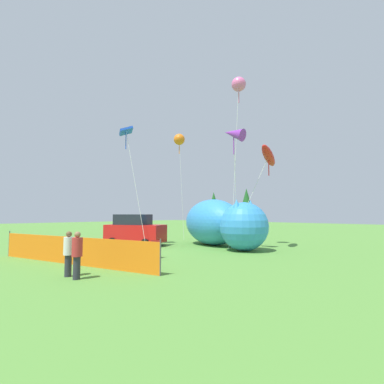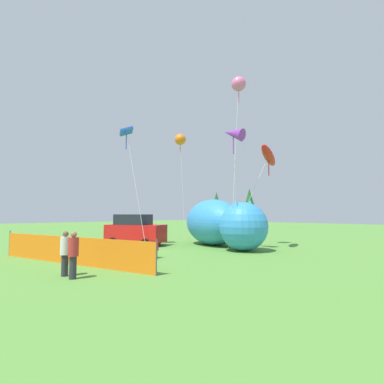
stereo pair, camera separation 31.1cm
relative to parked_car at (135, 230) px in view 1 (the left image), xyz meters
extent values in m
plane|color=#548C38|center=(2.69, -3.16, -1.05)|extent=(120.00, 120.00, 0.00)
cube|color=red|center=(0.04, 0.02, -0.20)|extent=(4.43, 3.40, 1.20)
cube|color=#1E232D|center=(-0.14, -0.07, 0.76)|extent=(2.73, 2.48, 0.72)
cylinder|color=black|center=(0.78, 1.37, -0.76)|extent=(0.63, 0.48, 0.58)
cylinder|color=black|center=(1.56, -0.25, -0.76)|extent=(0.63, 0.48, 0.58)
cylinder|color=black|center=(-1.48, 0.29, -0.76)|extent=(0.63, 0.48, 0.58)
cylinder|color=black|center=(-0.70, -1.33, -0.76)|extent=(0.63, 0.48, 0.58)
cube|color=maroon|center=(5.71, -2.94, -0.65)|extent=(0.68, 0.68, 0.03)
cube|color=maroon|center=(5.64, -2.70, -0.40)|extent=(0.49, 0.19, 0.48)
cylinder|color=#A5A5AD|center=(6.00, -3.09, -0.85)|extent=(0.02, 0.02, 0.40)
cylinder|color=#A5A5AD|center=(5.57, -3.23, -0.85)|extent=(0.02, 0.02, 0.40)
cylinder|color=#A5A5AD|center=(5.86, -2.66, -0.85)|extent=(0.02, 0.02, 0.40)
cylinder|color=#A5A5AD|center=(5.43, -2.80, -0.85)|extent=(0.02, 0.02, 0.40)
ellipsoid|color=#338CD8|center=(3.71, 4.04, 0.57)|extent=(6.45, 5.00, 3.23)
ellipsoid|color=white|center=(3.71, 4.04, -0.16)|extent=(4.25, 3.54, 1.45)
sphere|color=#338CD8|center=(7.28, 2.72, 0.41)|extent=(2.91, 2.91, 2.91)
cone|color=#338CD8|center=(7.28, 3.44, 1.57)|extent=(0.81, 0.81, 0.87)
cone|color=#338CD8|center=(7.28, 1.99, 1.57)|extent=(0.81, 0.81, 0.87)
cube|color=orange|center=(4.40, -6.51, -0.45)|extent=(9.54, 2.37, 1.20)
cylinder|color=#4C4C51|center=(-0.36, -7.67, -0.39)|extent=(0.05, 0.05, 1.32)
cylinder|color=#4C4C51|center=(9.17, -5.34, -0.39)|extent=(0.05, 0.05, 1.32)
cylinder|color=#2D2D38|center=(7.56, -7.69, -0.66)|extent=(0.24, 0.24, 0.77)
cylinder|color=#B72D2D|center=(7.56, -7.69, 0.04)|extent=(0.35, 0.35, 0.64)
sphere|color=#8C6647|center=(7.56, -7.69, 0.46)|extent=(0.21, 0.21, 0.21)
cylinder|color=#2D2D38|center=(6.90, -7.70, -0.67)|extent=(0.24, 0.24, 0.76)
cylinder|color=silver|center=(6.90, -7.70, 0.03)|extent=(0.35, 0.35, 0.63)
sphere|color=brown|center=(6.90, -7.70, 0.45)|extent=(0.21, 0.21, 0.21)
cylinder|color=silver|center=(-1.08, 5.57, 3.36)|extent=(0.89, 0.26, 8.82)
sphere|color=orange|center=(-1.51, 5.69, 7.77)|extent=(0.99, 0.99, 0.99)
cylinder|color=orange|center=(-1.51, 5.69, 7.07)|extent=(0.06, 0.06, 1.20)
cylinder|color=silver|center=(7.01, 3.68, 1.94)|extent=(1.50, 2.58, 5.99)
ellipsoid|color=red|center=(7.74, 4.96, 4.93)|extent=(1.61, 3.16, 1.41)
cylinder|color=red|center=(7.74, 4.96, 4.23)|extent=(0.06, 0.06, 1.20)
cylinder|color=silver|center=(6.39, 3.15, 2.55)|extent=(0.62, 1.17, 7.19)
cone|color=purple|center=(6.69, 2.58, 6.14)|extent=(1.58, 0.93, 1.15)
cylinder|color=purple|center=(6.69, 2.58, 5.44)|extent=(0.06, 0.06, 1.20)
cylinder|color=silver|center=(6.20, 3.39, 4.44)|extent=(0.16, 1.21, 10.98)
sphere|color=pink|center=(6.14, 3.98, 9.93)|extent=(0.97, 0.97, 0.97)
cylinder|color=pink|center=(6.14, 3.98, 9.23)|extent=(0.06, 0.06, 1.20)
cylinder|color=silver|center=(1.01, -0.70, 2.97)|extent=(2.49, 0.04, 8.05)
cube|color=blue|center=(-0.22, -0.71, 6.99)|extent=(1.17, 1.22, 0.62)
cylinder|color=blue|center=(-0.22, -0.71, 6.29)|extent=(0.06, 0.06, 1.20)
cylinder|color=brown|center=(-12.12, 32.07, -0.26)|extent=(0.51, 0.51, 1.58)
cone|color=#1E5623|center=(-12.12, 32.07, 3.06)|extent=(2.78, 2.78, 5.05)
cylinder|color=brown|center=(-15.28, 26.89, -0.35)|extent=(0.45, 0.45, 1.40)
cone|color=#1E5623|center=(-15.28, 26.89, 2.60)|extent=(2.47, 2.47, 4.48)
camera|label=1|loc=(17.56, -12.37, 1.19)|focal=28.00mm
camera|label=2|loc=(17.78, -12.16, 1.19)|focal=28.00mm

